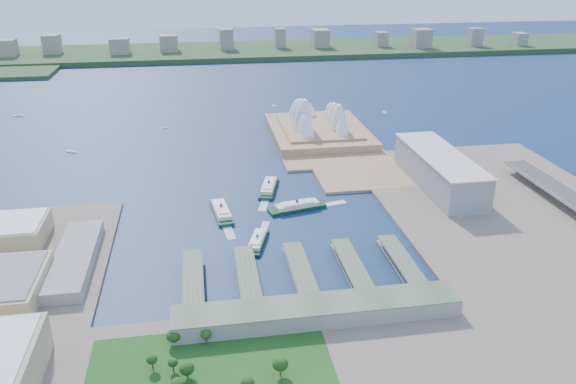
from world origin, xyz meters
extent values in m
plane|color=#10274E|center=(0.00, 0.00, 0.00)|extent=(3000.00, 3000.00, 0.00)
cube|color=#786A5C|center=(240.00, -50.00, 1.50)|extent=(240.00, 500.00, 3.00)
cube|color=#A77F5B|center=(107.50, 260.00, 1.50)|extent=(135.00, 220.00, 3.00)
cube|color=#2D4926|center=(0.00, 980.00, 6.00)|extent=(2200.00, 260.00, 12.00)
cube|color=gray|center=(195.00, 80.00, 20.50)|extent=(45.00, 155.00, 35.00)
cube|color=gray|center=(15.00, -135.00, 9.00)|extent=(200.00, 28.00, 12.00)
camera|label=1|loc=(-57.29, -451.34, 239.50)|focal=35.00mm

